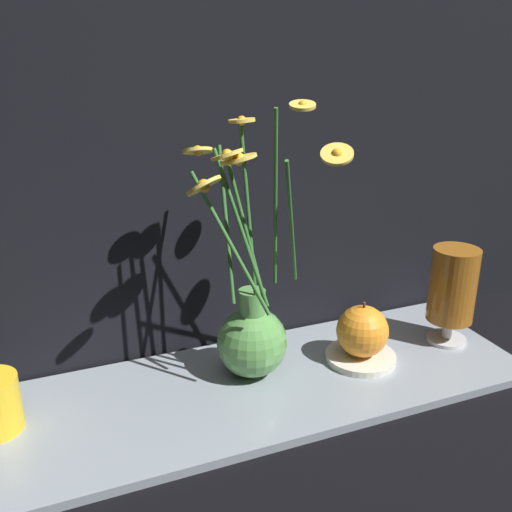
% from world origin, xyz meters
% --- Properties ---
extents(ground_plane, '(6.00, 6.00, 0.00)m').
position_xyz_m(ground_plane, '(0.00, 0.00, 0.00)').
color(ground_plane, black).
extents(shelf, '(0.78, 0.25, 0.01)m').
position_xyz_m(shelf, '(0.00, 0.00, 0.01)').
color(shelf, gray).
rests_on(shelf, ground_plane).
extents(vase_with_flowers, '(0.23, 0.15, 0.38)m').
position_xyz_m(vase_with_flowers, '(0.01, 0.02, 0.08)').
color(vase_with_flowers, '#59994C').
rests_on(vase_with_flowers, shelf).
extents(tea_glass, '(0.07, 0.07, 0.15)m').
position_xyz_m(tea_glass, '(0.33, -0.00, 0.10)').
color(tea_glass, silver).
rests_on(tea_glass, shelf).
extents(saucer_plate, '(0.10, 0.10, 0.01)m').
position_xyz_m(saucer_plate, '(0.17, -0.00, 0.02)').
color(saucer_plate, silver).
rests_on(saucer_plate, shelf).
extents(orange_fruit, '(0.08, 0.08, 0.08)m').
position_xyz_m(orange_fruit, '(0.17, -0.00, 0.06)').
color(orange_fruit, orange).
rests_on(orange_fruit, saucer_plate).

